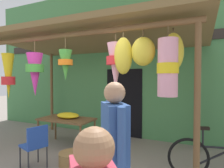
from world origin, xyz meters
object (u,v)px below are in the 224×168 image
at_px(flower_heap_on_table, 68,115).
at_px(wicker_basket_spare, 104,148).
at_px(folding_chair, 35,143).
at_px(parked_bicycle, 220,159).
at_px(wicker_basket_by_table, 72,159).
at_px(shopper_by_bananas, 115,146).
at_px(display_table, 67,121).

distance_m(flower_heap_on_table, wicker_basket_spare, 1.23).
xyz_separation_m(folding_chair, parked_bicycle, (3.16, 1.06, -0.16)).
height_order(flower_heap_on_table, wicker_basket_spare, flower_heap_on_table).
bearing_deg(wicker_basket_by_table, folding_chair, -139.07).
height_order(folding_chair, parked_bicycle, parked_bicycle).
height_order(parked_bicycle, shopper_by_bananas, shopper_by_bananas).
xyz_separation_m(wicker_basket_by_table, parked_bicycle, (2.65, 0.62, 0.22)).
bearing_deg(wicker_basket_by_table, parked_bicycle, 13.09).
height_order(wicker_basket_spare, shopper_by_bananas, shopper_by_bananas).
bearing_deg(wicker_basket_spare, folding_chair, -124.30).
bearing_deg(folding_chair, flower_heap_on_table, 99.33).
distance_m(parked_bicycle, shopper_by_bananas, 2.27).
bearing_deg(wicker_basket_by_table, wicker_basket_spare, 67.29).
height_order(display_table, folding_chair, folding_chair).
distance_m(wicker_basket_spare, shopper_by_bananas, 2.48).
bearing_deg(parked_bicycle, shopper_by_bananas, -122.27).
bearing_deg(parked_bicycle, wicker_basket_by_table, -166.91).
distance_m(display_table, wicker_basket_by_table, 1.20).
relative_size(wicker_basket_by_table, wicker_basket_spare, 1.11).
bearing_deg(wicker_basket_spare, display_table, 179.68).
xyz_separation_m(flower_heap_on_table, parked_bicycle, (3.37, -0.21, -0.44)).
bearing_deg(parked_bicycle, display_table, 177.00).
height_order(folding_chair, wicker_basket_spare, folding_chair).
bearing_deg(folding_chair, parked_bicycle, 18.50).
relative_size(display_table, folding_chair, 1.64).
relative_size(display_table, flower_heap_on_table, 2.27).
relative_size(flower_heap_on_table, shopper_by_bananas, 0.36).
height_order(display_table, flower_heap_on_table, flower_heap_on_table).
distance_m(folding_chair, wicker_basket_spare, 1.53).
distance_m(flower_heap_on_table, wicker_basket_by_table, 1.28).
height_order(wicker_basket_by_table, parked_bicycle, parked_bicycle).
height_order(folding_chair, shopper_by_bananas, shopper_by_bananas).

